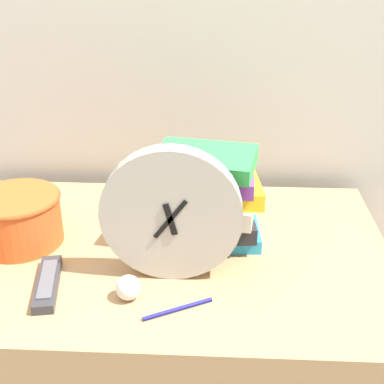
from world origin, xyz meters
TOP-DOWN VIEW (x-y plane):
  - wall_back at (0.00, 0.75)m, footprint 6.00×0.04m
  - desk at (0.00, 0.34)m, footprint 1.07×0.68m
  - desk_clock at (0.05, 0.24)m, footprint 0.29×0.04m
  - book_stack at (0.13, 0.38)m, footprint 0.25×0.20m
  - basket at (-0.31, 0.35)m, footprint 0.20×0.20m
  - tv_remote at (-0.20, 0.18)m, footprint 0.07×0.18m
  - crumpled_paper_ball at (-0.03, 0.15)m, footprint 0.05×0.05m
  - pen at (0.07, 0.12)m, footprint 0.13×0.07m

SIDE VIEW (x-z plane):
  - desk at x=0.00m, z-range 0.00..0.74m
  - pen at x=0.07m, z-range 0.74..0.75m
  - tv_remote at x=-0.20m, z-range 0.74..0.77m
  - crumpled_paper_ball at x=-0.03m, z-range 0.74..0.80m
  - basket at x=-0.31m, z-range 0.75..0.87m
  - book_stack at x=0.13m, z-range 0.74..0.96m
  - desk_clock at x=0.05m, z-range 0.74..1.03m
  - wall_back at x=0.00m, z-range 0.00..2.40m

